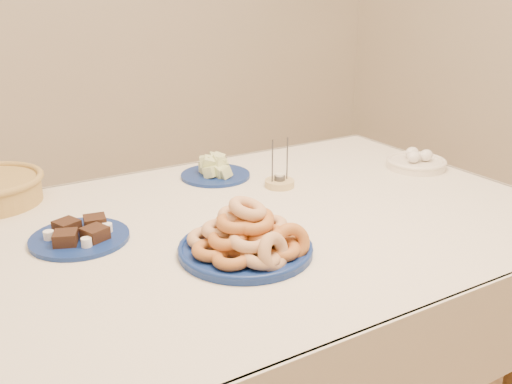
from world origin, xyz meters
TOP-DOWN VIEW (x-y plane):
  - dining_table at (0.00, 0.00)m, footprint 1.71×1.11m
  - donut_platter at (-0.09, -0.17)m, footprint 0.38×0.38m
  - melon_plate at (0.10, 0.37)m, footprint 0.23×0.23m
  - brownie_plate at (-0.41, 0.11)m, footprint 0.24×0.24m
  - candle_holder at (0.23, 0.19)m, footprint 0.09×0.09m
  - egg_bowl at (0.73, 0.10)m, footprint 0.21×0.21m

SIDE VIEW (x-z plane):
  - dining_table at x=0.00m, z-range 0.27..1.02m
  - brownie_plate at x=-0.41m, z-range 0.74..0.78m
  - candle_holder at x=0.23m, z-range 0.69..0.84m
  - egg_bowl at x=0.73m, z-range 0.74..0.80m
  - melon_plate at x=0.10m, z-range 0.73..0.81m
  - donut_platter at x=-0.09m, z-range 0.72..0.86m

